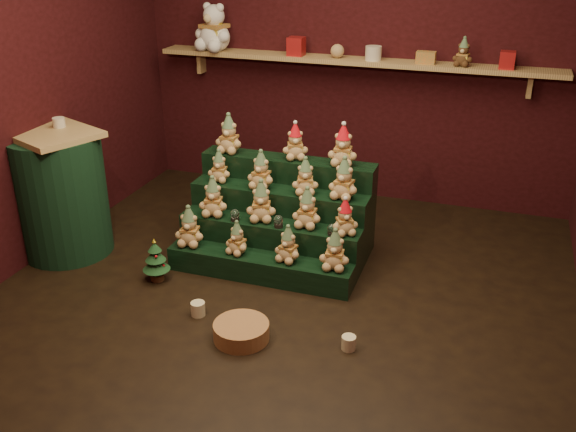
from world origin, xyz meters
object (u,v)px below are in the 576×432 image
(snow_globe_b, at_px, (278,221))
(wicker_basket, at_px, (241,331))
(side_table, at_px, (61,194))
(brown_bear, at_px, (463,52))
(riser_tier_front, at_px, (259,267))
(snow_globe_c, at_px, (332,229))
(mug_left, at_px, (198,309))
(snow_globe_a, at_px, (235,215))
(mug_right, at_px, (349,343))
(mini_christmas_tree, at_px, (156,260))
(white_bear, at_px, (214,21))

(snow_globe_b, height_order, wicker_basket, snow_globe_b)
(side_table, height_order, brown_bear, brown_bear)
(riser_tier_front, relative_size, snow_globe_c, 16.39)
(snow_globe_b, distance_m, wicker_basket, 0.98)
(mug_left, xyz_separation_m, wicker_basket, (0.38, -0.16, 0.01))
(snow_globe_a, height_order, mug_left, snow_globe_a)
(mug_left, xyz_separation_m, mug_right, (1.05, -0.04, -0.00))
(snow_globe_a, relative_size, mini_christmas_tree, 0.27)
(mug_right, bearing_deg, riser_tier_front, 142.56)
(snow_globe_a, distance_m, snow_globe_b, 0.35)
(snow_globe_a, height_order, snow_globe_c, snow_globe_a)
(mug_right, height_order, brown_bear, brown_bear)
(snow_globe_c, distance_m, mug_right, 0.94)
(side_table, bearing_deg, mug_left, 2.21)
(mini_christmas_tree, bearing_deg, mug_left, -33.47)
(snow_globe_a, distance_m, brown_bear, 2.33)
(side_table, bearing_deg, wicker_basket, 1.72)
(side_table, bearing_deg, mini_christmas_tree, 10.50)
(white_bear, distance_m, brown_bear, 2.25)
(side_table, xyz_separation_m, white_bear, (0.54, 1.76, 1.09))
(snow_globe_b, height_order, brown_bear, brown_bear)
(mini_christmas_tree, height_order, mug_left, mini_christmas_tree)
(brown_bear, bearing_deg, snow_globe_c, -103.69)
(wicker_basket, relative_size, white_bear, 0.66)
(brown_bear, bearing_deg, snow_globe_a, -122.86)
(wicker_basket, bearing_deg, snow_globe_c, 70.07)
(snow_globe_a, xyz_separation_m, snow_globe_b, (0.35, 0.00, 0.00))
(white_bear, bearing_deg, snow_globe_a, -47.17)
(brown_bear, bearing_deg, mug_right, -88.04)
(brown_bear, bearing_deg, wicker_basket, -102.18)
(mug_right, distance_m, wicker_basket, 0.68)
(riser_tier_front, xyz_separation_m, mini_christmas_tree, (-0.70, -0.27, 0.08))
(riser_tier_front, relative_size, mug_right, 15.56)
(riser_tier_front, height_order, brown_bear, brown_bear)
(snow_globe_b, relative_size, mini_christmas_tree, 0.28)
(mini_christmas_tree, bearing_deg, brown_bear, 46.09)
(snow_globe_b, height_order, snow_globe_c, snow_globe_b)
(snow_globe_a, xyz_separation_m, snow_globe_c, (0.75, 0.00, -0.00))
(riser_tier_front, relative_size, wicker_basket, 3.94)
(snow_globe_a, height_order, mug_right, snow_globe_a)
(mini_christmas_tree, relative_size, mug_right, 3.80)
(snow_globe_c, relative_size, brown_bear, 0.37)
(riser_tier_front, relative_size, mini_christmas_tree, 4.10)
(riser_tier_front, relative_size, brown_bear, 6.11)
(brown_bear, bearing_deg, mini_christmas_tree, -123.58)
(mug_right, bearing_deg, brown_bear, 81.63)
(mini_christmas_tree, distance_m, brown_bear, 2.99)
(snow_globe_b, distance_m, mini_christmas_tree, 0.94)
(brown_bear, bearing_deg, white_bear, -169.66)
(mug_right, distance_m, brown_bear, 2.73)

